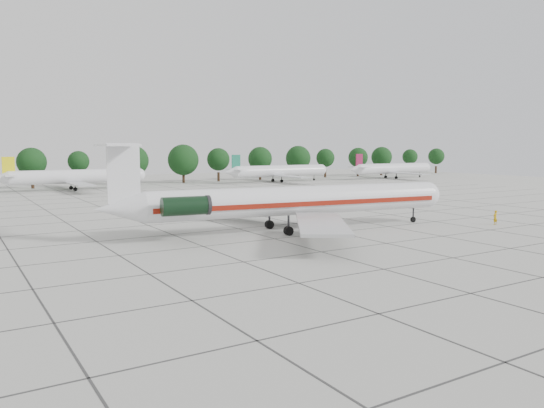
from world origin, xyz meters
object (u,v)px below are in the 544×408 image
object	(u,v)px
main_airliner	(284,201)
ground_crew	(495,217)
bg_airliner_c	(77,177)
bg_airliner_d	(280,171)
bg_airliner_e	(393,169)

from	to	relation	value
main_airliner	ground_crew	world-z (taller)	main_airliner
bg_airliner_c	bg_airliner_d	xyz separation A→B (m)	(52.19, -0.57, 0.00)
bg_airliner_c	main_airliner	bearing A→B (deg)	-83.96
ground_crew	bg_airliner_d	world-z (taller)	bg_airliner_d
main_airliner	ground_crew	bearing A→B (deg)	-12.25
main_airliner	ground_crew	distance (m)	26.60
bg_airliner_d	bg_airliner_e	distance (m)	37.52
main_airliner	bg_airliner_e	bearing A→B (deg)	46.79
main_airliner	bg_airliner_e	xyz separation A→B (m)	(81.90, 66.25, -0.55)
main_airliner	bg_airliner_e	distance (m)	105.34
bg_airliner_d	bg_airliner_e	xyz separation A→B (m)	(37.25, -4.44, 0.00)
ground_crew	bg_airliner_c	xyz separation A→B (m)	(-32.41, 80.34, 2.04)
bg_airliner_c	bg_airliner_e	world-z (taller)	same
main_airliner	bg_airliner_c	bearing A→B (deg)	103.87
bg_airliner_d	main_airliner	bearing A→B (deg)	-122.27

